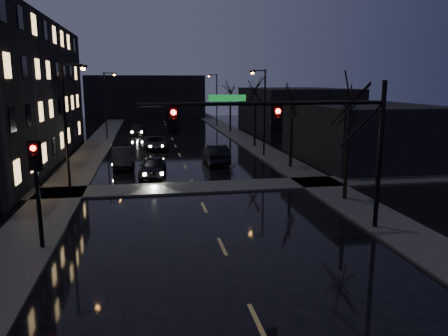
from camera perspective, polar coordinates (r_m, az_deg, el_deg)
name	(u,v)px	position (r m, az deg, el deg)	size (l,w,h in m)	color
sidewalk_left	(92,152)	(45.26, -16.91, 2.03)	(3.00, 140.00, 0.12)	#2D2D2B
sidewalk_right	(258,147)	(46.37, 4.43, 2.70)	(3.00, 140.00, 0.12)	#2D2D2B
sidewalk_cross	(195,187)	(28.88, -3.79, -2.55)	(40.00, 3.00, 0.12)	#2D2D2B
commercial_right_near	(361,133)	(40.18, 17.50, 4.40)	(10.00, 14.00, 5.00)	black
commercial_right_far	(295,111)	(60.90, 9.23, 7.42)	(12.00, 18.00, 6.00)	black
far_block	(146,97)	(87.44, -10.17, 9.17)	(22.00, 10.00, 8.00)	black
signal_mast	(304,129)	(19.73, 10.37, 5.04)	(11.11, 0.41, 7.00)	black
signal_pole_left	(37,180)	(19.33, -23.27, -1.41)	(0.35, 0.41, 4.53)	black
tree_near	(350,94)	(26.03, 16.15, 9.23)	(3.52, 3.52, 8.08)	black
tree_mid_a	(292,96)	(35.30, 8.92, 9.32)	(3.30, 3.30, 7.58)	black
tree_mid_b	(255,84)	(46.80, 4.13, 10.83)	(3.74, 3.74, 8.59)	black
tree_far	(230,88)	(60.48, 0.83, 10.43)	(3.43, 3.43, 7.88)	black
streetlight_l_near	(69,118)	(27.85, -19.59, 6.15)	(1.53, 0.28, 8.00)	black
streetlight_l_far	(107,100)	(54.62, -15.02, 8.62)	(1.53, 0.28, 8.00)	black
streetlight_r_mid	(262,105)	(40.85, 5.04, 8.18)	(1.53, 0.28, 8.00)	black
streetlight_r_far	(215,96)	(68.25, -1.14, 9.45)	(1.53, 0.28, 8.00)	black
oncoming_car_a	(153,167)	(32.66, -9.28, 0.17)	(1.76, 4.37, 1.49)	black
oncoming_car_b	(123,158)	(36.70, -13.10, 1.33)	(1.69, 4.84, 1.59)	black
oncoming_car_c	(156,143)	(45.76, -8.90, 3.26)	(2.23, 4.85, 1.35)	black
oncoming_car_d	(137,130)	(58.56, -11.28, 4.88)	(1.80, 4.43, 1.28)	black
lead_car	(215,154)	(37.32, -1.13, 1.82)	(1.74, 4.98, 1.64)	black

